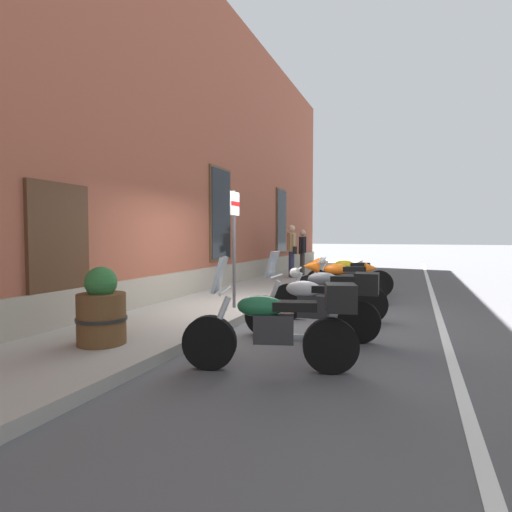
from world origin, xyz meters
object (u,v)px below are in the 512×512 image
Objects in this scene: motorcycle_orange_sport at (337,279)px; motorcycle_yellow_naked at (348,277)px; pedestrian_dark_jacket at (302,250)px; parking_sign at (234,232)px; motorcycle_green_touring at (279,324)px; pedestrian_tan_coat at (292,248)px; motorcycle_silver_touring at (318,303)px; barrel_planter at (101,311)px; motorcycle_grey_naked at (327,294)px.

motorcycle_orange_sport reaches higher than motorcycle_yellow_naked.
parking_sign is at bearing -176.03° from pedestrian_dark_jacket.
motorcycle_green_touring is 4.62m from motorcycle_orange_sport.
motorcycle_green_touring is 8.97m from pedestrian_tan_coat.
barrel_planter is at bearing 126.34° from motorcycle_silver_touring.
parking_sign is (-5.83, -0.58, 0.47)m from pedestrian_tan_coat.
pedestrian_dark_jacket reaches higher than motorcycle_grey_naked.
parking_sign is at bearing 56.57° from motorcycle_silver_touring.
motorcycle_silver_touring is 2.51m from parking_sign.
pedestrian_dark_jacket is (5.01, 2.10, 0.46)m from motorcycle_orange_sport.
barrel_planter is (-4.83, 2.11, -0.00)m from motorcycle_orange_sport.
barrel_planter is at bearing 156.39° from motorcycle_orange_sport.
motorcycle_silver_touring is 0.98× the size of motorcycle_grey_naked.
motorcycle_green_touring is 1.11× the size of pedestrian_tan_coat.
motorcycle_yellow_naked is 4.19m from pedestrian_dark_jacket.
motorcycle_grey_naked is 1.29× the size of pedestrian_dark_jacket.
pedestrian_tan_coat is (8.63, 2.39, 0.59)m from motorcycle_green_touring.
motorcycle_green_touring is 3.50m from parking_sign.
pedestrian_tan_coat is 0.78× the size of parking_sign.
pedestrian_tan_coat is 1.76× the size of barrel_planter.
motorcycle_orange_sport is 5.45m from pedestrian_dark_jacket.
motorcycle_green_touring is 0.96× the size of motorcycle_silver_touring.
parking_sign is (-0.10, 1.76, 1.12)m from motorcycle_grey_naked.
motorcycle_green_touring is at bearing -164.52° from pedestrian_tan_coat.
motorcycle_yellow_naked is 6.61m from barrel_planter.
barrel_planter is at bearing 144.23° from motorcycle_grey_naked.
pedestrian_dark_jacket is (3.58, 2.11, 0.54)m from motorcycle_yellow_naked.
motorcycle_orange_sport is at bearing -41.79° from parking_sign.
motorcycle_grey_naked is 3.14m from motorcycle_yellow_naked.
motorcycle_silver_touring is at bearing -53.66° from barrel_planter.
pedestrian_tan_coat is (5.72, 2.33, 0.65)m from motorcycle_grey_naked.
pedestrian_tan_coat is at bearing 40.64° from motorcycle_yellow_naked.
motorcycle_yellow_naked reaches higher than motorcycle_grey_naked.
motorcycle_yellow_naked is at bearing -149.45° from pedestrian_dark_jacket.
barrel_planter is (-1.75, 2.38, 0.02)m from motorcycle_silver_touring.
motorcycle_orange_sport reaches higher than motorcycle_grey_naked.
motorcycle_silver_touring is 4.51m from motorcycle_yellow_naked.
motorcycle_orange_sport is at bearing -157.25° from pedestrian_dark_jacket.
motorcycle_green_touring is 1.55m from motorcycle_silver_touring.
pedestrian_tan_coat reaches higher than motorcycle_silver_touring.
motorcycle_silver_touring is at bearing -174.06° from motorcycle_grey_naked.
motorcycle_silver_touring is at bearing -3.23° from motorcycle_green_touring.
barrel_planter is (-6.25, 2.12, 0.07)m from motorcycle_yellow_naked.
motorcycle_yellow_naked is (3.14, 0.12, 0.01)m from motorcycle_grey_naked.
pedestrian_tan_coat is 1.01m from pedestrian_dark_jacket.
motorcycle_green_touring is 0.90× the size of motorcycle_yellow_naked.
motorcycle_silver_touring is 1.16× the size of pedestrian_tan_coat.
motorcycle_grey_naked is (1.36, 0.14, -0.06)m from motorcycle_silver_touring.
motorcycle_green_touring reaches higher than barrel_planter.
motorcycle_grey_naked is 1.04× the size of motorcycle_orange_sport.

